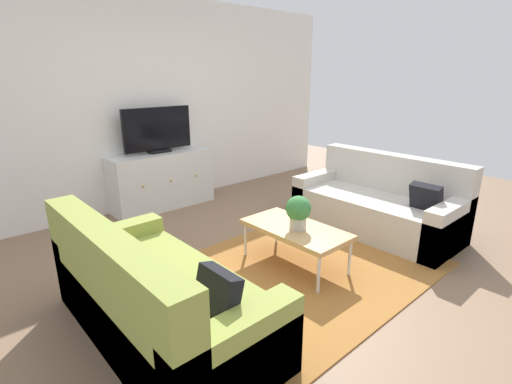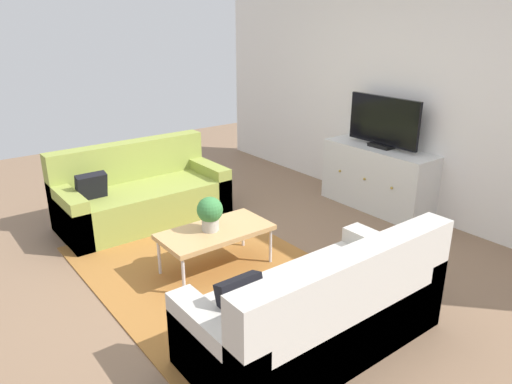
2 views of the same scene
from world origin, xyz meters
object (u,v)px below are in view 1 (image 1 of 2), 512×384
(coffee_table, at_px, (295,230))
(potted_plant, at_px, (298,211))
(couch_right_side, at_px, (380,206))
(couch_left_side, at_px, (151,302))
(tv_console, at_px, (162,180))
(flat_screen_tv, at_px, (158,130))

(coffee_table, relative_size, potted_plant, 3.20)
(couch_right_side, bearing_deg, couch_left_side, 180.00)
(tv_console, bearing_deg, flat_screen_tv, 90.00)
(couch_left_side, xyz_separation_m, flat_screen_tv, (1.40, 2.39, 0.76))
(couch_right_side, bearing_deg, potted_plant, 179.70)
(couch_right_side, relative_size, flat_screen_tv, 1.93)
(couch_left_side, relative_size, potted_plant, 5.80)
(flat_screen_tv, bearing_deg, potted_plant, -88.34)
(couch_left_side, bearing_deg, coffee_table, 1.87)
(tv_console, height_order, flat_screen_tv, flat_screen_tv)
(potted_plant, bearing_deg, couch_left_side, -179.72)
(flat_screen_tv, bearing_deg, tv_console, -90.00)
(tv_console, bearing_deg, potted_plant, -88.33)
(couch_left_side, height_order, flat_screen_tv, flat_screen_tv)
(coffee_table, xyz_separation_m, potted_plant, (-0.02, -0.04, 0.20))
(potted_plant, height_order, flat_screen_tv, flat_screen_tv)
(couch_left_side, height_order, coffee_table, couch_left_side)
(potted_plant, xyz_separation_m, flat_screen_tv, (-0.07, 2.39, 0.47))
(coffee_table, distance_m, flat_screen_tv, 2.44)
(coffee_table, relative_size, flat_screen_tv, 1.06)
(couch_left_side, height_order, tv_console, couch_left_side)
(potted_plant, relative_size, tv_console, 0.23)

